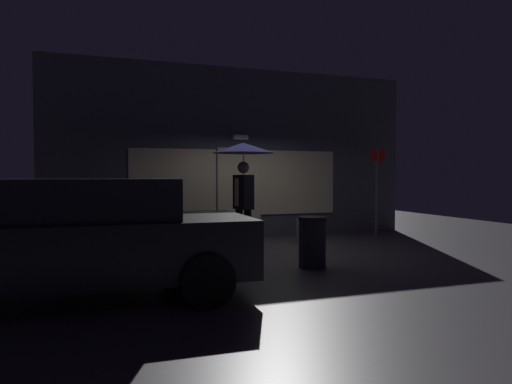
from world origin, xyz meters
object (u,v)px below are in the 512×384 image
object	(u,v)px
street_sign_post	(377,184)
sidewalk_bollard_2	(301,231)
parked_car	(76,237)
person_with_umbrella	(243,163)
sidewalk_bollard	(210,231)
trash_bin	(312,242)

from	to	relation	value
street_sign_post	sidewalk_bollard_2	xyz separation A→B (m)	(-2.36, -0.54, -1.03)
parked_car	street_sign_post	distance (m)	7.99
person_with_umbrella	sidewalk_bollard_2	xyz separation A→B (m)	(1.57, 0.64, -1.50)
parked_car	sidewalk_bollard	distance (m)	4.73
sidewalk_bollard_2	street_sign_post	bearing A→B (deg)	12.96
parked_car	trash_bin	size ratio (longest dim) A/B	5.15
parked_car	street_sign_post	size ratio (longest dim) A/B	1.90
person_with_umbrella	trash_bin	xyz separation A→B (m)	(0.59, -1.91, -1.35)
street_sign_post	sidewalk_bollard_2	world-z (taller)	street_sign_post
street_sign_post	sidewalk_bollard	distance (m)	4.44
person_with_umbrella	sidewalk_bollard	bearing A→B (deg)	6.93
person_with_umbrella	trash_bin	size ratio (longest dim) A/B	2.58
parked_car	sidewalk_bollard_2	world-z (taller)	parked_car
parked_car	sidewalk_bollard	size ratio (longest dim) A/B	7.74
sidewalk_bollard	sidewalk_bollard_2	xyz separation A→B (m)	(1.97, -0.56, -0.01)
parked_car	person_with_umbrella	bearing A→B (deg)	42.71
trash_bin	sidewalk_bollard	bearing A→B (deg)	107.67
sidewalk_bollard_2	trash_bin	size ratio (longest dim) A/B	0.65
person_with_umbrella	parked_car	xyz separation A→B (m)	(-3.05, -2.69, -1.01)
person_with_umbrella	sidewalk_bollard	xyz separation A→B (m)	(-0.40, 1.20, -1.49)
sidewalk_bollard	parked_car	bearing A→B (deg)	-124.28
person_with_umbrella	street_sign_post	size ratio (longest dim) A/B	0.95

